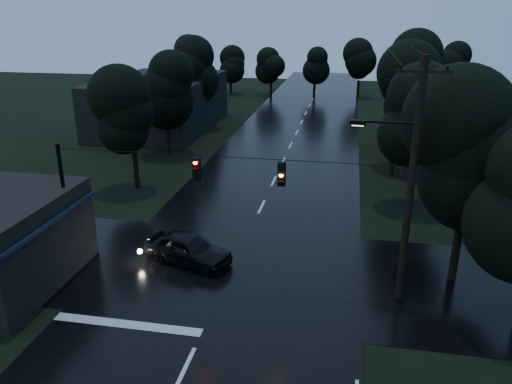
% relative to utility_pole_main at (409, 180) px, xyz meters
% --- Properties ---
extents(main_road, '(12.00, 120.00, 0.02)m').
position_rel_utility_pole_main_xyz_m(main_road, '(-7.41, 19.00, -5.26)').
color(main_road, black).
rests_on(main_road, ground).
extents(cross_street, '(60.00, 9.00, 0.02)m').
position_rel_utility_pole_main_xyz_m(cross_street, '(-7.41, 1.00, -5.26)').
color(cross_street, black).
rests_on(cross_street, ground).
extents(building_far_right, '(10.00, 14.00, 4.40)m').
position_rel_utility_pole_main_xyz_m(building_far_right, '(6.59, 23.00, -3.06)').
color(building_far_right, black).
rests_on(building_far_right, ground).
extents(building_far_left, '(10.00, 16.00, 5.00)m').
position_rel_utility_pole_main_xyz_m(building_far_left, '(-21.41, 29.00, -2.76)').
color(building_far_left, black).
rests_on(building_far_left, ground).
extents(utility_pole_main, '(3.50, 0.30, 10.00)m').
position_rel_utility_pole_main_xyz_m(utility_pole_main, '(0.00, 0.00, 0.00)').
color(utility_pole_main, black).
rests_on(utility_pole_main, ground).
extents(utility_pole_far, '(2.00, 0.30, 7.50)m').
position_rel_utility_pole_main_xyz_m(utility_pole_far, '(0.89, 17.00, -1.38)').
color(utility_pole_far, black).
rests_on(utility_pole_far, ground).
extents(anchor_pole_left, '(0.18, 0.18, 6.00)m').
position_rel_utility_pole_main_xyz_m(anchor_pole_left, '(-14.91, 0.00, -2.26)').
color(anchor_pole_left, black).
rests_on(anchor_pole_left, ground).
extents(span_signals, '(15.00, 0.37, 1.12)m').
position_rel_utility_pole_main_xyz_m(span_signals, '(-6.85, -0.01, -0.01)').
color(span_signals, black).
rests_on(span_signals, ground).
extents(tree_corner_near, '(4.48, 4.48, 9.44)m').
position_rel_utility_pole_main_xyz_m(tree_corner_near, '(2.59, 2.00, 0.74)').
color(tree_corner_near, black).
rests_on(tree_corner_near, ground).
extents(tree_left_a, '(3.92, 3.92, 8.26)m').
position_rel_utility_pole_main_xyz_m(tree_left_a, '(-16.41, 11.00, -0.02)').
color(tree_left_a, black).
rests_on(tree_left_a, ground).
extents(tree_left_b, '(4.20, 4.20, 8.85)m').
position_rel_utility_pole_main_xyz_m(tree_left_b, '(-17.01, 19.00, 0.36)').
color(tree_left_b, black).
rests_on(tree_left_b, ground).
extents(tree_left_c, '(4.48, 4.48, 9.44)m').
position_rel_utility_pole_main_xyz_m(tree_left_c, '(-17.61, 29.00, 0.74)').
color(tree_left_c, black).
rests_on(tree_left_c, ground).
extents(tree_right_a, '(4.20, 4.20, 8.85)m').
position_rel_utility_pole_main_xyz_m(tree_right_a, '(1.59, 11.00, 0.36)').
color(tree_right_a, black).
rests_on(tree_right_a, ground).
extents(tree_right_b, '(4.48, 4.48, 9.44)m').
position_rel_utility_pole_main_xyz_m(tree_right_b, '(2.19, 19.00, 0.74)').
color(tree_right_b, black).
rests_on(tree_right_b, ground).
extents(tree_right_c, '(4.76, 4.76, 10.03)m').
position_rel_utility_pole_main_xyz_m(tree_right_c, '(2.79, 29.00, 1.11)').
color(tree_right_c, black).
rests_on(tree_right_c, ground).
extents(car, '(4.71, 2.96, 1.49)m').
position_rel_utility_pole_main_xyz_m(car, '(-9.64, 1.33, -4.51)').
color(car, black).
rests_on(car, ground).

